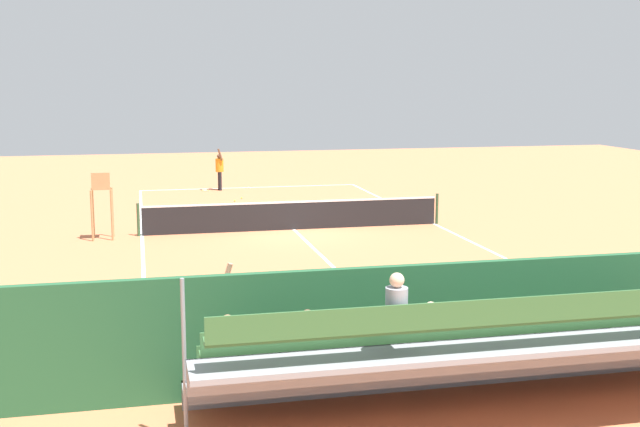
# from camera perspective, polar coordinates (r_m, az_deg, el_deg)

# --- Properties ---
(ground_plane) EXTENTS (60.00, 60.00, 0.00)m
(ground_plane) POSITION_cam_1_polar(r_m,az_deg,el_deg) (27.09, -1.86, -1.15)
(ground_plane) COLOR #CC7047
(court_line_markings) EXTENTS (10.10, 22.20, 0.01)m
(court_line_markings) POSITION_cam_1_polar(r_m,az_deg,el_deg) (27.12, -1.88, -1.13)
(court_line_markings) COLOR white
(court_line_markings) RESTS_ON ground
(tennis_net) EXTENTS (10.30, 0.10, 1.07)m
(tennis_net) POSITION_cam_1_polar(r_m,az_deg,el_deg) (27.00, -1.87, -0.10)
(tennis_net) COLOR black
(tennis_net) RESTS_ON ground
(backdrop_wall) EXTENTS (18.00, 0.16, 2.00)m
(backdrop_wall) POSITION_cam_1_polar(r_m,az_deg,el_deg) (13.73, 9.31, -7.53)
(backdrop_wall) COLOR #235633
(backdrop_wall) RESTS_ON ground
(bleacher_stand) EXTENTS (9.06, 2.40, 2.48)m
(bleacher_stand) POSITION_cam_1_polar(r_m,az_deg,el_deg) (12.60, 11.44, -9.60)
(bleacher_stand) COLOR gray
(bleacher_stand) RESTS_ON ground
(umpire_chair) EXTENTS (0.67, 0.67, 2.14)m
(umpire_chair) POSITION_cam_1_polar(r_m,az_deg,el_deg) (26.14, -15.22, 1.05)
(umpire_chair) COLOR #A88456
(umpire_chair) RESTS_ON ground
(courtside_bench) EXTENTS (1.80, 0.40, 0.93)m
(courtside_bench) POSITION_cam_1_polar(r_m,az_deg,el_deg) (15.23, 14.60, -7.75)
(courtside_bench) COLOR #234C2D
(courtside_bench) RESTS_ON ground
(equipment_bag) EXTENTS (0.90, 0.36, 0.36)m
(equipment_bag) POSITION_cam_1_polar(r_m,az_deg,el_deg) (14.51, 8.20, -9.98)
(equipment_bag) COLOR #334C8C
(equipment_bag) RESTS_ON ground
(tennis_player) EXTENTS (0.39, 0.54, 1.93)m
(tennis_player) POSITION_cam_1_polar(r_m,az_deg,el_deg) (36.93, -7.13, 3.22)
(tennis_player) COLOR black
(tennis_player) RESTS_ON ground
(tennis_racket) EXTENTS (0.41, 0.57, 0.03)m
(tennis_racket) POSITION_cam_1_polar(r_m,az_deg,el_deg) (37.01, -8.17, 1.64)
(tennis_racket) COLOR black
(tennis_racket) RESTS_ON ground
(tennis_ball_near) EXTENTS (0.07, 0.07, 0.07)m
(tennis_ball_near) POSITION_cam_1_polar(r_m,az_deg,el_deg) (33.51, -6.06, 0.91)
(tennis_ball_near) COLOR #CCDB33
(tennis_ball_near) RESTS_ON ground
(tennis_ball_far) EXTENTS (0.07, 0.07, 0.07)m
(tennis_ball_far) POSITION_cam_1_polar(r_m,az_deg,el_deg) (34.29, -5.59, 1.11)
(tennis_ball_far) COLOR #CCDB33
(tennis_ball_far) RESTS_ON ground
(line_judge) EXTENTS (0.43, 0.55, 1.93)m
(line_judge) POSITION_cam_1_polar(r_m,az_deg,el_deg) (13.74, -6.72, -7.39)
(line_judge) COLOR #232328
(line_judge) RESTS_ON ground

